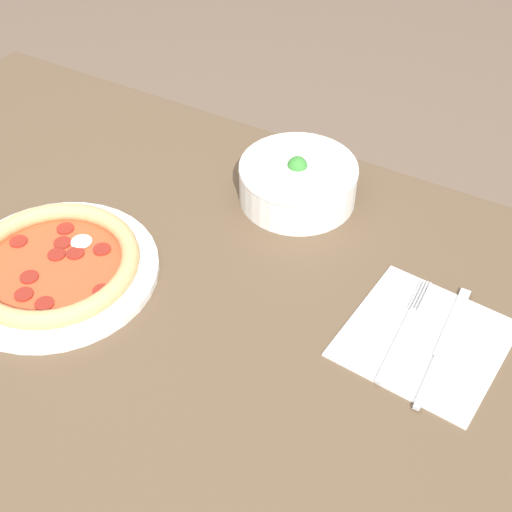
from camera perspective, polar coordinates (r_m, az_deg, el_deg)
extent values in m
plane|color=brown|center=(1.63, -7.31, -19.67)|extent=(8.00, 8.00, 0.00)
cube|color=brown|center=(1.05, -10.70, -2.18)|extent=(1.21, 0.86, 0.03)
cylinder|color=#4E3C2B|center=(1.77, -15.93, 3.16)|extent=(0.06, 0.06, 0.69)
cylinder|color=#4E3C2B|center=(1.42, 18.59, -10.71)|extent=(0.06, 0.06, 0.69)
cylinder|color=white|center=(1.06, -15.76, -1.17)|extent=(0.30, 0.30, 0.01)
torus|color=tan|center=(1.05, -15.95, -0.44)|extent=(0.25, 0.25, 0.03)
cylinder|color=#D14C28|center=(1.06, -15.85, -0.83)|extent=(0.21, 0.21, 0.01)
cylinder|color=maroon|center=(1.11, -18.47, 1.12)|extent=(0.03, 0.03, 0.00)
cylinder|color=maroon|center=(1.02, -18.09, -2.93)|extent=(0.03, 0.03, 0.00)
cylinder|color=maroon|center=(1.07, -15.66, 0.12)|extent=(0.03, 0.03, 0.00)
cylinder|color=maroon|center=(1.05, -17.69, -1.61)|extent=(0.03, 0.03, 0.00)
cylinder|color=maroon|center=(1.08, -15.37, 0.90)|extent=(0.03, 0.03, 0.00)
cylinder|color=maroon|center=(1.00, -16.58, -3.68)|extent=(0.03, 0.03, 0.00)
cylinder|color=maroon|center=(1.06, -14.25, 0.22)|extent=(0.03, 0.03, 0.00)
cylinder|color=maroon|center=(1.00, -12.24, -2.75)|extent=(0.03, 0.03, 0.00)
cylinder|color=maroon|center=(1.11, -15.01, 2.14)|extent=(0.03, 0.03, 0.00)
cylinder|color=maroon|center=(1.06, -12.23, 0.54)|extent=(0.03, 0.03, 0.00)
ellipsoid|color=silver|center=(1.08, -13.80, 1.14)|extent=(0.03, 0.03, 0.01)
cylinder|color=white|center=(1.14, 3.37, 5.91)|extent=(0.19, 0.19, 0.06)
torus|color=white|center=(1.12, 3.42, 7.00)|extent=(0.19, 0.19, 0.01)
ellipsoid|color=#998466|center=(1.16, 3.97, 7.59)|extent=(0.03, 0.04, 0.02)
ellipsoid|color=#998466|center=(1.14, 2.63, 7.34)|extent=(0.04, 0.04, 0.02)
ellipsoid|color=tan|center=(1.12, 2.53, 5.94)|extent=(0.04, 0.03, 0.02)
ellipsoid|color=tan|center=(1.10, 4.05, 5.80)|extent=(0.04, 0.04, 0.02)
ellipsoid|color=tan|center=(1.11, 1.16, 6.42)|extent=(0.03, 0.04, 0.02)
ellipsoid|color=tan|center=(1.11, 1.29, 5.66)|extent=(0.03, 0.03, 0.02)
sphere|color=#388433|center=(1.12, 3.33, 7.18)|extent=(0.03, 0.03, 0.03)
ellipsoid|color=yellow|center=(1.12, 0.44, 6.67)|extent=(0.04, 0.02, 0.02)
cube|color=white|center=(0.97, 13.33, -6.51)|extent=(0.21, 0.21, 0.00)
cube|color=silver|center=(0.95, 11.16, -6.96)|extent=(0.01, 0.14, 0.00)
cube|color=silver|center=(1.02, 13.32, -3.21)|extent=(0.00, 0.06, 0.00)
cube|color=silver|center=(1.02, 13.09, -3.13)|extent=(0.00, 0.06, 0.00)
cube|color=silver|center=(1.02, 12.87, -3.05)|extent=(0.00, 0.06, 0.00)
cube|color=silver|center=(1.02, 12.64, -2.97)|extent=(0.00, 0.06, 0.00)
cube|color=silver|center=(0.92, 13.54, -9.78)|extent=(0.01, 0.09, 0.01)
cube|color=silver|center=(1.00, 15.46, -5.11)|extent=(0.02, 0.13, 0.00)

